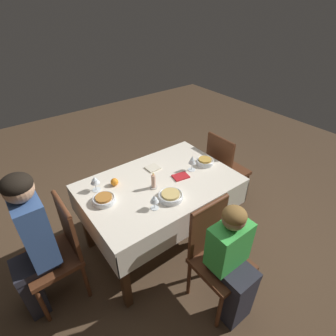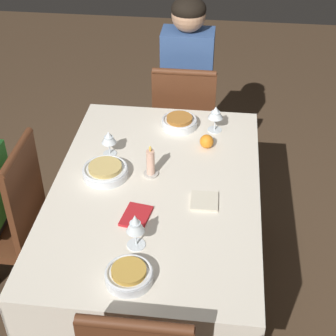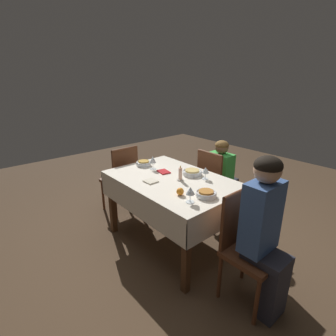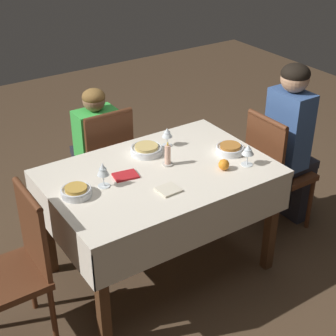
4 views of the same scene
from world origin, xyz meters
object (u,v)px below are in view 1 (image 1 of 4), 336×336
object	(u,v)px
dining_table	(160,191)
chair_south	(216,252)
person_child_green	(233,262)
bowl_east	(205,161)
chair_west	(58,249)
bowl_west	(104,199)
candle_centerpiece	(153,182)
wine_glass_west	(95,181)
person_adult_denim	(31,241)
bowl_south	(171,196)
wine_glass_south	(154,199)
chair_east	(224,168)
napkin_spare_side	(181,176)
wine_glass_east	(192,160)
orange_fruit	(114,182)
napkin_red_folded	(153,168)

from	to	relation	value
dining_table	chair_south	world-z (taller)	chair_south
person_child_green	bowl_east	xyz separation A→B (m)	(0.51, 0.85, 0.22)
dining_table	chair_west	size ratio (longest dim) A/B	1.47
chair_south	chair_west	bearing A→B (deg)	141.52
bowl_west	candle_centerpiece	world-z (taller)	candle_centerpiece
dining_table	wine_glass_west	size ratio (longest dim) A/B	9.88
chair_west	person_adult_denim	bearing A→B (deg)	-90.00
bowl_south	wine_glass_south	size ratio (longest dim) A/B	1.62
bowl_south	bowl_east	xyz separation A→B (m)	(0.58, 0.21, 0.00)
candle_centerpiece	person_adult_denim	bearing A→B (deg)	175.35
candle_centerpiece	chair_east	bearing A→B (deg)	4.71
chair_east	bowl_east	size ratio (longest dim) A/B	5.36
dining_table	bowl_east	world-z (taller)	bowl_east
bowl_south	person_child_green	bearing A→B (deg)	-83.34
dining_table	bowl_west	world-z (taller)	bowl_west
chair_south	candle_centerpiece	size ratio (longest dim) A/B	5.89
person_child_green	chair_west	bearing A→B (deg)	136.00
person_child_green	napkin_spare_side	bearing A→B (deg)	77.44
chair_south	person_child_green	world-z (taller)	person_child_green
chair_west	napkin_spare_side	distance (m)	1.16
wine_glass_south	wine_glass_east	xyz separation A→B (m)	(0.58, 0.22, 0.02)
chair_south	orange_fruit	distance (m)	1.02
dining_table	napkin_spare_side	size ratio (longest dim) A/B	8.65
dining_table	wine_glass_south	world-z (taller)	wine_glass_south
napkin_spare_side	wine_glass_west	bearing A→B (deg)	157.37
chair_west	napkin_red_folded	world-z (taller)	chair_west
wine_glass_south	chair_south	bearing A→B (deg)	-62.13
wine_glass_west	wine_glass_east	bearing A→B (deg)	-17.14
chair_east	orange_fruit	xyz separation A→B (m)	(-1.26, 0.15, 0.28)
napkin_red_folded	napkin_spare_side	bearing A→B (deg)	-65.19
wine_glass_south	candle_centerpiece	bearing A→B (deg)	57.30
wine_glass_south	chair_east	bearing A→B (deg)	14.57
wine_glass_west	orange_fruit	bearing A→B (deg)	-11.90
orange_fruit	chair_east	bearing A→B (deg)	-6.85
dining_table	bowl_south	xyz separation A→B (m)	(-0.06, -0.23, 0.13)
chair_east	wine_glass_west	size ratio (longest dim) A/B	6.74
chair_south	person_adult_denim	bearing A→B (deg)	145.45
chair_south	napkin_spare_side	size ratio (longest dim) A/B	5.90
chair_east	person_child_green	distance (m)	1.30
dining_table	bowl_west	size ratio (longest dim) A/B	7.43
wine_glass_west	orange_fruit	world-z (taller)	wine_glass_west
chair_west	candle_centerpiece	world-z (taller)	chair_west
dining_table	chair_east	world-z (taller)	chair_east
chair_west	chair_south	xyz separation A→B (m)	(0.95, -0.75, 0.00)
candle_centerpiece	napkin_spare_side	bearing A→B (deg)	-3.89
wine_glass_west	bowl_west	bearing A→B (deg)	-94.91
person_child_green	orange_fruit	bearing A→B (deg)	108.19
dining_table	chair_east	size ratio (longest dim) A/B	1.47
orange_fruit	napkin_red_folded	distance (m)	0.41
chair_south	bowl_east	bearing A→B (deg)	53.31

